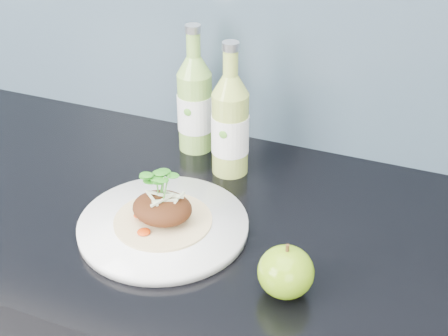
{
  "coord_description": "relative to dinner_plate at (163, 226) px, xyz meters",
  "views": [
    {
      "loc": [
        0.38,
        0.93,
        1.5
      ],
      "look_at": [
        0.07,
        1.7,
        1.0
      ],
      "focal_mm": 50.0,
      "sensor_mm": 36.0,
      "label": 1
    }
  ],
  "objects": [
    {
      "name": "cider_bottle_left",
      "position": [
        -0.06,
        0.26,
        0.09
      ],
      "size": [
        0.07,
        0.07,
        0.25
      ],
      "rotation": [
        0.0,
        0.0,
        0.12
      ],
      "color": "#81B24A",
      "rests_on": "kitchen_counter"
    },
    {
      "name": "cider_bottle_right",
      "position": [
        0.03,
        0.21,
        0.09
      ],
      "size": [
        0.09,
        0.09,
        0.25
      ],
      "rotation": [
        0.0,
        0.0,
        0.38
      ],
      "color": "#A2B84D",
      "rests_on": "kitchen_counter"
    },
    {
      "name": "pork_taco",
      "position": [
        0.0,
        0.0,
        0.04
      ],
      "size": [
        0.16,
        0.16,
        0.1
      ],
      "color": "tan",
      "rests_on": "dinner_plate"
    },
    {
      "name": "green_apple",
      "position": [
        0.22,
        -0.07,
        0.03
      ],
      "size": [
        0.09,
        0.09,
        0.08
      ],
      "rotation": [
        0.0,
        0.0,
        -0.16
      ],
      "color": "#5C8B0F",
      "rests_on": "kitchen_counter"
    },
    {
      "name": "dinner_plate",
      "position": [
        0.0,
        0.0,
        0.0
      ],
      "size": [
        0.36,
        0.36,
        0.02
      ],
      "color": "white",
      "rests_on": "kitchen_counter"
    }
  ]
}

